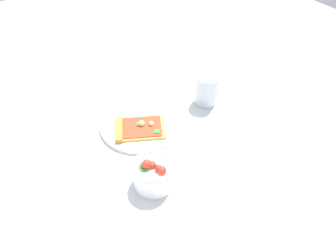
{
  "coord_description": "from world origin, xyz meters",
  "views": [
    {
      "loc": [
        0.33,
        0.57,
        0.68
      ],
      "look_at": [
        -0.06,
        0.03,
        0.03
      ],
      "focal_mm": 34.56,
      "sensor_mm": 36.0,
      "label": 1
    }
  ],
  "objects_px": {
    "plate": "(139,124)",
    "salad_bowl": "(153,174)",
    "pizza_slice_main": "(137,129)",
    "soda_glass": "(207,90)"
  },
  "relations": [
    {
      "from": "plate",
      "to": "salad_bowl",
      "type": "xyz_separation_m",
      "value": [
        0.08,
        0.2,
        0.03
      ]
    },
    {
      "from": "pizza_slice_main",
      "to": "plate",
      "type": "bearing_deg",
      "value": -133.61
    },
    {
      "from": "pizza_slice_main",
      "to": "salad_bowl",
      "type": "distance_m",
      "value": 0.19
    },
    {
      "from": "plate",
      "to": "soda_glass",
      "type": "bearing_deg",
      "value": 172.07
    },
    {
      "from": "salad_bowl",
      "to": "soda_glass",
      "type": "xyz_separation_m",
      "value": [
        -0.32,
        -0.17,
        0.01
      ]
    },
    {
      "from": "plate",
      "to": "pizza_slice_main",
      "type": "distance_m",
      "value": 0.04
    },
    {
      "from": "plate",
      "to": "salad_bowl",
      "type": "relative_size",
      "value": 2.32
    },
    {
      "from": "plate",
      "to": "pizza_slice_main",
      "type": "height_order",
      "value": "pizza_slice_main"
    },
    {
      "from": "plate",
      "to": "pizza_slice_main",
      "type": "xyz_separation_m",
      "value": [
        0.02,
        0.03,
        0.01
      ]
    },
    {
      "from": "plate",
      "to": "salad_bowl",
      "type": "height_order",
      "value": "salad_bowl"
    }
  ]
}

